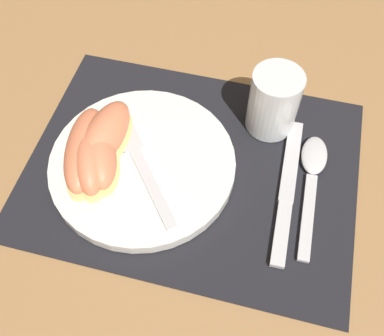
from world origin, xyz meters
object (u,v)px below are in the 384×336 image
object	(u,v)px
plate	(143,164)
fork	(137,155)
citrus_wedge_0	(105,137)
citrus_wedge_3	(90,164)
juice_glass	(273,104)
knife	(287,192)
citrus_wedge_2	(100,156)
spoon	(313,171)
citrus_wedge_1	(86,150)

from	to	relation	value
plate	fork	world-z (taller)	fork
plate	fork	bearing A→B (deg)	148.99
citrus_wedge_0	citrus_wedge_3	world-z (taller)	citrus_wedge_0
plate	juice_glass	xyz separation A→B (m)	(0.15, 0.11, 0.03)
fork	citrus_wedge_0	size ratio (longest dim) A/B	1.36
knife	citrus_wedge_2	bearing A→B (deg)	-174.00
plate	citrus_wedge_3	world-z (taller)	citrus_wedge_3
spoon	citrus_wedge_1	size ratio (longest dim) A/B	1.29
fork	citrus_wedge_3	size ratio (longest dim) A/B	1.59
plate	citrus_wedge_0	xyz separation A→B (m)	(-0.05, 0.01, 0.03)
spoon	citrus_wedge_2	bearing A→B (deg)	-166.49
plate	citrus_wedge_1	world-z (taller)	citrus_wedge_1
fork	juice_glass	bearing A→B (deg)	34.54
citrus_wedge_1	knife	bearing A→B (deg)	4.72
citrus_wedge_2	spoon	bearing A→B (deg)	13.51
citrus_wedge_2	citrus_wedge_1	bearing A→B (deg)	169.92
fork	citrus_wedge_2	bearing A→B (deg)	-150.54
plate	juice_glass	bearing A→B (deg)	37.37
plate	citrus_wedge_2	xyz separation A→B (m)	(-0.05, -0.02, 0.03)
knife	citrus_wedge_0	world-z (taller)	citrus_wedge_0
citrus_wedge_1	citrus_wedge_3	size ratio (longest dim) A/B	1.36
knife	citrus_wedge_0	bearing A→B (deg)	179.22
citrus_wedge_2	fork	bearing A→B (deg)	29.46
citrus_wedge_1	citrus_wedge_2	xyz separation A→B (m)	(0.02, -0.00, 0.00)
knife	spoon	size ratio (longest dim) A/B	1.19
juice_glass	spoon	xyz separation A→B (m)	(0.07, -0.07, -0.04)
citrus_wedge_3	juice_glass	bearing A→B (deg)	35.54
juice_glass	citrus_wedge_1	bearing A→B (deg)	-149.71
spoon	citrus_wedge_1	bearing A→B (deg)	-168.14
spoon	juice_glass	bearing A→B (deg)	135.14
fork	spoon	bearing A→B (deg)	10.38
plate	spoon	xyz separation A→B (m)	(0.21, 0.05, -0.00)
knife	fork	world-z (taller)	fork
citrus_wedge_2	juice_glass	bearing A→B (deg)	33.56
plate	fork	size ratio (longest dim) A/B	1.46
juice_glass	citrus_wedge_2	xyz separation A→B (m)	(-0.19, -0.13, -0.01)
plate	knife	xyz separation A→B (m)	(0.19, 0.01, -0.01)
plate	juice_glass	size ratio (longest dim) A/B	2.63
knife	spoon	world-z (taller)	spoon
knife	juice_glass	bearing A→B (deg)	110.45
plate	citrus_wedge_0	size ratio (longest dim) A/B	1.98
juice_glass	citrus_wedge_0	size ratio (longest dim) A/B	0.75
spoon	citrus_wedge_3	size ratio (longest dim) A/B	1.75
plate	citrus_wedge_2	distance (m)	0.06
citrus_wedge_1	citrus_wedge_3	distance (m)	0.02
citrus_wedge_1	citrus_wedge_2	size ratio (longest dim) A/B	1.23
knife	citrus_wedge_2	size ratio (longest dim) A/B	1.88
citrus_wedge_3	fork	bearing A→B (deg)	38.77
citrus_wedge_0	citrus_wedge_1	xyz separation A→B (m)	(-0.02, -0.02, -0.00)
knife	citrus_wedge_2	xyz separation A→B (m)	(-0.23, -0.02, 0.03)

